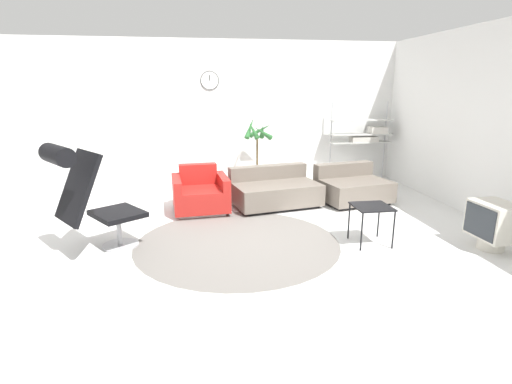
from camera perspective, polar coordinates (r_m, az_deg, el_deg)
ground_plane at (r=5.43m, az=0.00°, el=-5.82°), size 12.00×12.00×0.00m
wall_back at (r=8.13m, az=-3.36°, el=11.17°), size 12.00×0.09×2.80m
wall_right at (r=6.54m, az=31.05°, el=8.22°), size 0.06×12.00×2.80m
round_rug at (r=5.10m, az=-2.67°, el=-7.23°), size 2.58×2.58×0.01m
lounge_chair at (r=4.92m, az=-23.18°, el=0.48°), size 1.12×1.03×1.32m
armchair_red at (r=6.34m, az=-7.96°, el=-0.37°), size 0.90×0.88×0.71m
couch_low at (r=6.61m, az=2.65°, el=0.10°), size 1.52×1.14×0.62m
couch_second at (r=7.02m, az=13.57°, el=0.56°), size 1.25×1.08×0.62m
side_table at (r=5.14m, az=16.20°, el=-2.47°), size 0.45×0.45×0.49m
crt_television at (r=5.57m, az=30.86°, el=-3.87°), size 0.43×0.56×0.58m
potted_plant at (r=7.76m, az=0.19°, el=5.04°), size 0.59×0.63×1.35m
shelf_unit at (r=8.52m, az=15.31°, el=7.98°), size 1.24×0.28×1.62m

